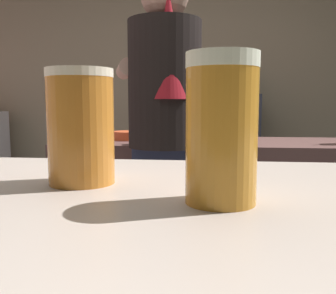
{
  "coord_description": "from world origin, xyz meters",
  "views": [
    {
      "loc": [
        0.16,
        -1.44,
        1.13
      ],
      "look_at": [
        0.09,
        -0.75,
        1.05
      ],
      "focal_mm": 39.98,
      "sensor_mm": 36.0,
      "label": 1
    }
  ],
  "objects_px": {
    "pint_glass_far": "(80,127)",
    "bottle_olive_oil": "(236,84)",
    "bartender": "(165,131)",
    "bottle_soy": "(231,84)",
    "chefs_knife": "(221,141)",
    "bottle_vinegar": "(211,86)",
    "bottle_hot_sauce": "(249,84)",
    "pint_glass_near": "(221,129)",
    "mixing_bowl": "(128,136)"
  },
  "relations": [
    {
      "from": "pint_glass_far",
      "to": "bottle_olive_oil",
      "type": "bearing_deg",
      "value": 82.13
    },
    {
      "from": "bartender",
      "to": "bottle_soy",
      "type": "height_order",
      "value": "bartender"
    },
    {
      "from": "chefs_knife",
      "to": "bottle_vinegar",
      "type": "xyz_separation_m",
      "value": [
        -0.05,
        1.2,
        0.37
      ]
    },
    {
      "from": "chefs_knife",
      "to": "pint_glass_far",
      "type": "height_order",
      "value": "pint_glass_far"
    },
    {
      "from": "bartender",
      "to": "bottle_vinegar",
      "type": "height_order",
      "value": "bartender"
    },
    {
      "from": "bottle_hot_sauce",
      "to": "bottle_olive_oil",
      "type": "distance_m",
      "value": 0.11
    },
    {
      "from": "bottle_vinegar",
      "to": "bottle_hot_sauce",
      "type": "relative_size",
      "value": 0.82
    },
    {
      "from": "pint_glass_near",
      "to": "pint_glass_far",
      "type": "xyz_separation_m",
      "value": [
        -0.17,
        0.08,
        -0.0
      ]
    },
    {
      "from": "chefs_knife",
      "to": "bottle_soy",
      "type": "height_order",
      "value": "bottle_soy"
    },
    {
      "from": "bottle_vinegar",
      "to": "bottle_olive_oil",
      "type": "height_order",
      "value": "bottle_olive_oil"
    },
    {
      "from": "bartender",
      "to": "pint_glass_far",
      "type": "xyz_separation_m",
      "value": [
        0.04,
        -1.29,
        0.1
      ]
    },
    {
      "from": "pint_glass_near",
      "to": "chefs_knife",
      "type": "bearing_deg",
      "value": 87.83
    },
    {
      "from": "bottle_vinegar",
      "to": "bottle_hot_sauce",
      "type": "distance_m",
      "value": 0.35
    },
    {
      "from": "chefs_knife",
      "to": "pint_glass_near",
      "type": "relative_size",
      "value": 1.59
    },
    {
      "from": "mixing_bowl",
      "to": "chefs_knife",
      "type": "bearing_deg",
      "value": -7.12
    },
    {
      "from": "pint_glass_near",
      "to": "bartender",
      "type": "bearing_deg",
      "value": 98.8
    },
    {
      "from": "mixing_bowl",
      "to": "bottle_soy",
      "type": "bearing_deg",
      "value": 58.24
    },
    {
      "from": "bartender",
      "to": "bottle_vinegar",
      "type": "xyz_separation_m",
      "value": [
        0.23,
        1.61,
        0.28
      ]
    },
    {
      "from": "bartender",
      "to": "mixing_bowl",
      "type": "distance_m",
      "value": 0.56
    },
    {
      "from": "pint_glass_far",
      "to": "bartender",
      "type": "bearing_deg",
      "value": 91.7
    },
    {
      "from": "bottle_vinegar",
      "to": "pint_glass_near",
      "type": "bearing_deg",
      "value": -90.27
    },
    {
      "from": "mixing_bowl",
      "to": "pint_glass_far",
      "type": "relative_size",
      "value": 1.3
    },
    {
      "from": "bottle_soy",
      "to": "pint_glass_far",
      "type": "bearing_deg",
      "value": -97.24
    },
    {
      "from": "mixing_bowl",
      "to": "bottle_olive_oil",
      "type": "relative_size",
      "value": 0.76
    },
    {
      "from": "pint_glass_far",
      "to": "bottle_hot_sauce",
      "type": "bearing_deg",
      "value": 80.03
    },
    {
      "from": "bartender",
      "to": "bottle_vinegar",
      "type": "bearing_deg",
      "value": -24.27
    },
    {
      "from": "bottle_hot_sauce",
      "to": "bottle_olive_oil",
      "type": "xyz_separation_m",
      "value": [
        -0.11,
        -0.01,
        0.01
      ]
    },
    {
      "from": "bartender",
      "to": "bottle_olive_oil",
      "type": "distance_m",
      "value": 1.76
    },
    {
      "from": "bottle_soy",
      "to": "bottle_hot_sauce",
      "type": "height_order",
      "value": "bottle_soy"
    },
    {
      "from": "pint_glass_near",
      "to": "bottle_hot_sauce",
      "type": "height_order",
      "value": "bottle_hot_sauce"
    },
    {
      "from": "pint_glass_near",
      "to": "bottle_olive_oil",
      "type": "xyz_separation_m",
      "value": [
        0.24,
        3.05,
        0.2
      ]
    },
    {
      "from": "bartender",
      "to": "pint_glass_near",
      "type": "relative_size",
      "value": 11.39
    },
    {
      "from": "mixing_bowl",
      "to": "bartender",
      "type": "bearing_deg",
      "value": -59.53
    },
    {
      "from": "bottle_vinegar",
      "to": "bottle_hot_sauce",
      "type": "bearing_deg",
      "value": 13.21
    },
    {
      "from": "pint_glass_far",
      "to": "bottle_olive_oil",
      "type": "relative_size",
      "value": 0.59
    },
    {
      "from": "bartender",
      "to": "chefs_knife",
      "type": "distance_m",
      "value": 0.5
    },
    {
      "from": "bartender",
      "to": "pint_glass_near",
      "type": "xyz_separation_m",
      "value": [
        0.21,
        -1.37,
        0.1
      ]
    },
    {
      "from": "bartender",
      "to": "pint_glass_near",
      "type": "bearing_deg",
      "value": 172.49
    },
    {
      "from": "chefs_knife",
      "to": "bottle_hot_sauce",
      "type": "xyz_separation_m",
      "value": [
        0.28,
        1.28,
        0.38
      ]
    },
    {
      "from": "mixing_bowl",
      "to": "pint_glass_near",
      "type": "distance_m",
      "value": 1.91
    },
    {
      "from": "bottle_olive_oil",
      "to": "bottle_hot_sauce",
      "type": "bearing_deg",
      "value": 4.51
    },
    {
      "from": "chefs_knife",
      "to": "bottle_olive_oil",
      "type": "bearing_deg",
      "value": 68.0
    },
    {
      "from": "mixing_bowl",
      "to": "pint_glass_far",
      "type": "bearing_deg",
      "value": -79.79
    },
    {
      "from": "mixing_bowl",
      "to": "bottle_vinegar",
      "type": "distance_m",
      "value": 1.29
    },
    {
      "from": "chefs_knife",
      "to": "pint_glass_near",
      "type": "height_order",
      "value": "pint_glass_near"
    },
    {
      "from": "bartender",
      "to": "mixing_bowl",
      "type": "relative_size",
      "value": 9.23
    },
    {
      "from": "bottle_soy",
      "to": "bartender",
      "type": "bearing_deg",
      "value": -104.32
    },
    {
      "from": "bottle_soy",
      "to": "bottle_olive_oil",
      "type": "distance_m",
      "value": 0.11
    },
    {
      "from": "bottle_olive_oil",
      "to": "chefs_knife",
      "type": "bearing_deg",
      "value": -97.61
    },
    {
      "from": "pint_glass_far",
      "to": "bottle_soy",
      "type": "height_order",
      "value": "bottle_soy"
    }
  ]
}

